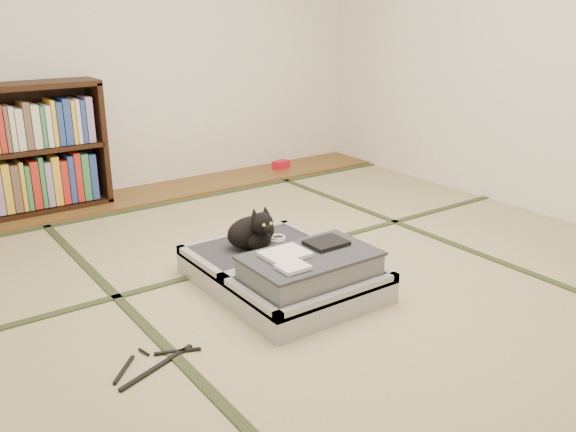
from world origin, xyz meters
TOP-DOWN VIEW (x-y plane):
  - floor at (0.00, 0.00)m, footprint 4.50×4.50m
  - wood_strip at (0.00, 2.00)m, footprint 4.00×0.50m
  - red_item at (1.17, 2.03)m, footprint 0.17×0.12m
  - tatami_borders at (0.00, 0.49)m, footprint 4.00×4.50m
  - bookcase at (-1.13, 2.07)m, footprint 1.37×0.31m
  - suitcase at (-0.23, -0.03)m, footprint 0.74×0.99m
  - cat at (-0.25, 0.26)m, footprint 0.33×0.33m
  - cable_coil at (-0.07, 0.29)m, footprint 0.10×0.10m
  - hanger at (-1.10, -0.30)m, footprint 0.41×0.26m

SIDE VIEW (x-z plane):
  - floor at x=0.00m, z-range 0.00..0.00m
  - tatami_borders at x=0.00m, z-range 0.00..0.01m
  - hanger at x=-1.10m, z-range 0.00..0.01m
  - wood_strip at x=0.00m, z-range 0.00..0.02m
  - red_item at x=1.17m, z-range 0.02..0.09m
  - suitcase at x=-0.23m, z-range -0.04..0.25m
  - cable_coil at x=-0.07m, z-range 0.14..0.17m
  - cat at x=-0.25m, z-range 0.11..0.38m
  - bookcase at x=-1.13m, z-range -0.01..0.91m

